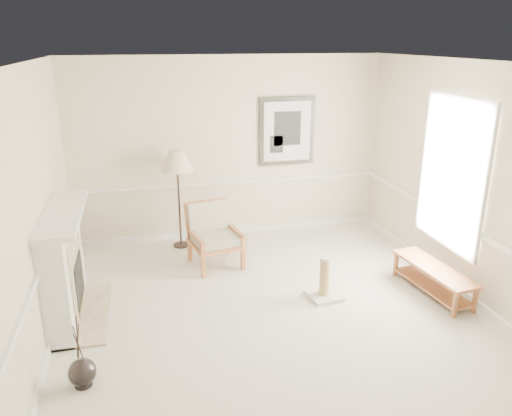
% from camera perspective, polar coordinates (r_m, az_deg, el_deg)
% --- Properties ---
extents(ground, '(5.50, 5.50, 0.00)m').
position_cam_1_polar(ground, '(6.05, 2.01, -12.32)').
color(ground, silver).
rests_on(ground, ground).
extents(room, '(5.04, 5.54, 2.92)m').
position_cam_1_polar(room, '(5.44, 3.42, 5.36)').
color(room, beige).
rests_on(room, ground).
extents(fireplace, '(0.64, 1.64, 1.31)m').
position_cam_1_polar(fireplace, '(6.19, -21.06, -6.24)').
color(fireplace, white).
rests_on(fireplace, ground).
extents(floor_vase, '(0.26, 0.26, 0.77)m').
position_cam_1_polar(floor_vase, '(5.22, -19.25, -17.37)').
color(floor_vase, black).
rests_on(floor_vase, ground).
extents(armchair, '(0.80, 0.84, 0.90)m').
position_cam_1_polar(armchair, '(7.23, -4.95, -2.70)').
color(armchair, brown).
rests_on(armchair, ground).
extents(floor_lamp, '(0.56, 0.56, 1.54)m').
position_cam_1_polar(floor_lamp, '(7.62, -9.01, 5.04)').
color(floor_lamp, black).
rests_on(floor_lamp, ground).
extents(bench, '(0.53, 1.32, 0.37)m').
position_cam_1_polar(bench, '(6.84, 19.60, -7.28)').
color(bench, brown).
rests_on(bench, ground).
extents(scratching_post, '(0.44, 0.44, 0.56)m').
position_cam_1_polar(scratching_post, '(6.43, 7.81, -8.72)').
color(scratching_post, beige).
rests_on(scratching_post, ground).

